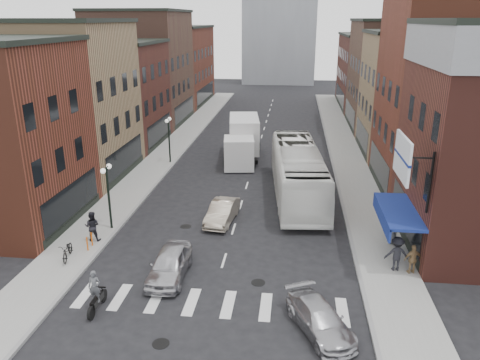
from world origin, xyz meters
name	(u,v)px	position (x,y,z in m)	size (l,w,h in m)	color
ground	(221,270)	(0.00, 0.00, 0.00)	(160.00, 160.00, 0.00)	black
sidewalk_left	(170,150)	(-8.50, 22.00, 0.07)	(3.00, 74.00, 0.15)	gray
sidewalk_right	(347,156)	(8.50, 22.00, 0.07)	(3.00, 74.00, 0.15)	gray
curb_left	(185,152)	(-7.00, 22.00, 0.00)	(0.20, 74.00, 0.16)	gray
curb_right	(330,156)	(7.00, 22.00, 0.00)	(0.20, 74.00, 0.16)	gray
crosswalk_stripes	(211,303)	(0.00, -3.00, 0.00)	(12.00, 2.20, 0.01)	silver
bldg_left_mid_a	(60,100)	(-14.99, 14.00, 6.15)	(10.30, 10.20, 12.30)	#A3815A
bldg_left_mid_b	(109,94)	(-14.99, 24.00, 5.15)	(10.30, 10.20, 10.30)	#4F221C
bldg_left_far_a	(142,68)	(-14.99, 35.00, 6.65)	(10.30, 12.20, 13.30)	brown
bldg_left_far_b	(172,65)	(-14.99, 49.00, 5.65)	(10.30, 16.20, 11.30)	#612B1B
bldg_right_mid_a	(458,95)	(15.00, 14.00, 7.15)	(10.30, 10.20, 14.30)	#612B1B
bldg_right_mid_b	(421,94)	(14.99, 24.00, 5.65)	(10.30, 10.20, 11.30)	#A3815A
bldg_right_far_a	(397,75)	(14.99, 35.00, 6.15)	(10.30, 12.20, 12.30)	brown
bldg_right_far_b	(377,71)	(14.99, 49.00, 5.15)	(10.30, 16.20, 10.30)	#4F221C
awning_blue	(395,212)	(8.93, 2.50, 2.63)	(1.80, 5.00, 0.78)	navy
billboard_sign	(404,159)	(8.59, 0.50, 6.13)	(1.52, 3.00, 3.70)	black
streetlamp_near	(108,185)	(-7.40, 4.00, 2.91)	(0.32, 1.22, 4.11)	black
streetlamp_far	(169,132)	(-7.40, 18.00, 2.91)	(0.32, 1.22, 4.11)	black
bike_rack	(90,241)	(-7.60, 1.30, 0.55)	(0.08, 0.68, 0.80)	#D8590C
box_truck	(243,140)	(-1.11, 19.96, 1.83)	(3.29, 8.80, 3.71)	silver
motorcycle_rider	(96,292)	(-4.91, -4.14, 0.93)	(0.55, 1.95, 1.99)	black
transit_bus	(298,172)	(3.85, 11.11, 1.85)	(3.10, 13.27, 3.70)	white
sedan_left_near	(170,264)	(-2.43, -0.97, 0.73)	(1.71, 4.26, 1.45)	#B8B7BC
sedan_left_far	(222,212)	(-0.86, 6.00, 0.67)	(1.42, 4.06, 1.34)	#BDAE99
curb_car	(320,319)	(4.81, -4.46, 0.60)	(1.67, 4.11, 1.19)	#A8A7AC
parked_bicycle	(68,250)	(-8.25, 0.01, 0.62)	(0.62, 1.79, 0.94)	black
ped_left_solo	(92,226)	(-7.80, 2.24, 1.04)	(0.86, 0.50, 1.77)	black
ped_right_a	(397,254)	(8.85, 0.81, 1.06)	(1.18, 0.58, 1.82)	black
ped_right_b	(413,259)	(9.60, 0.57, 0.93)	(0.91, 0.45, 1.55)	olive
ped_right_c	(393,230)	(9.26, 3.96, 0.94)	(0.77, 0.50, 1.57)	#53545A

